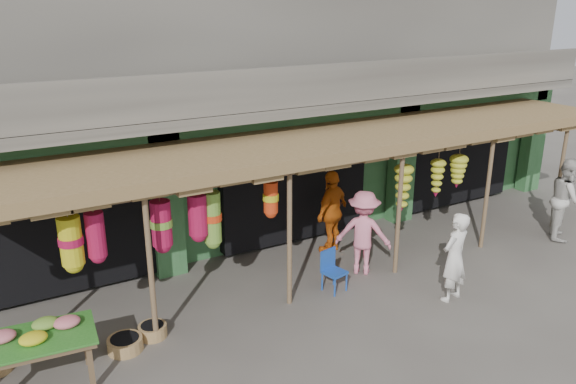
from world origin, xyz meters
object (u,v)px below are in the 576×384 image
blue_chair (332,268)px  person_front (454,257)px  person_vendor (332,211)px  person_shopper (363,233)px  flower_table (35,340)px  person_right (567,199)px

blue_chair → person_front: person_front is taller
person_vendor → person_shopper: bearing=62.5°
person_vendor → person_shopper: 1.18m
flower_table → person_front: (6.95, -1.07, 0.07)m
person_right → person_front: bearing=150.9°
blue_chair → person_front: 2.26m
person_front → flower_table: bearing=-20.6°
flower_table → person_front: bearing=-3.6°
blue_chair → person_front: bearing=-52.3°
blue_chair → person_vendor: (0.99, 1.47, 0.48)m
person_right → person_shopper: size_ratio=1.09×
person_front → person_vendor: size_ratio=0.92×
person_vendor → blue_chair: bearing=30.6°
flower_table → person_right: bearing=4.0°
person_front → person_shopper: (-0.77, 1.71, 0.02)m
flower_table → person_front: size_ratio=1.00×
blue_chair → person_right: size_ratio=0.42×
blue_chair → person_shopper: bearing=4.5°
person_front → person_right: bearing=178.8°
flower_table → person_front: person_front is taller
person_right → person_vendor: size_ratio=1.02×
flower_table → blue_chair: size_ratio=2.12×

